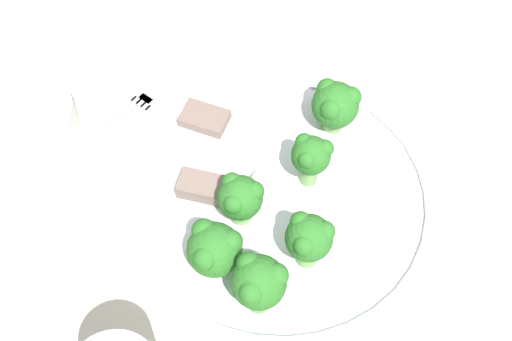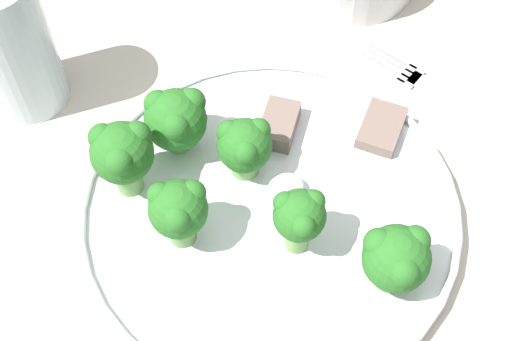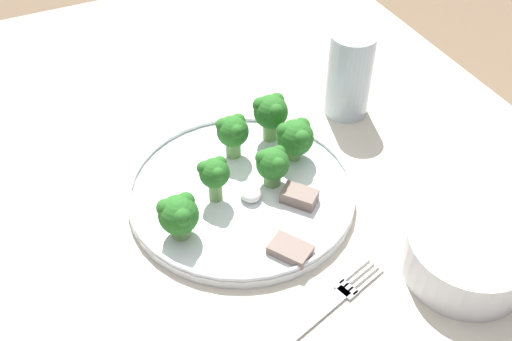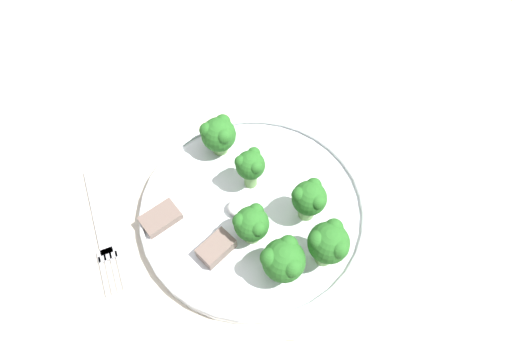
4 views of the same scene
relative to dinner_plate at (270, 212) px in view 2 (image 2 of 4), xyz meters
The scene contains 13 objects.
table 0.12m from the dinner_plate, 119.27° to the right, with size 1.15×0.99×0.74m.
dinner_plate is the anchor object (origin of this frame).
fork 0.20m from the dinner_plate, ahead, with size 0.07×0.18×0.00m.
drinking_glass 0.24m from the dinner_plate, 114.77° to the left, with size 0.06×0.06×0.13m.
broccoli_floret_near_rim_left 0.06m from the dinner_plate, 90.59° to the right, with size 0.04×0.04×0.06m.
broccoli_floret_center_left 0.05m from the dinner_plate, 83.02° to the left, with size 0.04×0.04×0.05m.
broccoli_floret_back_left 0.10m from the dinner_plate, 105.67° to the left, with size 0.05×0.05×0.06m.
broccoli_floret_front_left 0.08m from the dinner_plate, 164.89° to the left, with size 0.04×0.04×0.06m.
broccoli_floret_center_back 0.12m from the dinner_plate, 134.32° to the left, with size 0.05×0.05×0.07m.
broccoli_floret_mid_cluster 0.11m from the dinner_plate, 68.54° to the right, with size 0.05×0.05×0.06m.
meat_slice_front_slice 0.08m from the dinner_plate, 49.28° to the left, with size 0.05×0.05×0.02m.
meat_slice_middle_slice 0.12m from the dinner_plate, ahead, with size 0.06×0.05×0.01m.
sauce_dollop 0.02m from the dinner_plate, 13.65° to the left, with size 0.03×0.03×0.02m.
Camera 2 is at (-0.13, -0.17, 1.22)m, focal length 50.00 mm.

